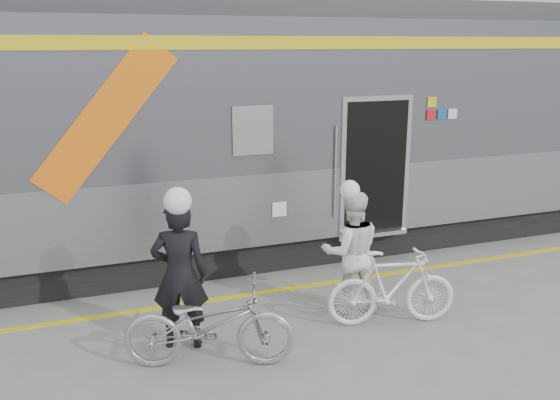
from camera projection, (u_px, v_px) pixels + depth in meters
name	position (u px, v px, depth m)	size (l,w,h in m)	color
ground	(278.00, 377.00, 6.31)	(90.00, 90.00, 0.00)	slate
train	(214.00, 131.00, 9.72)	(24.00, 3.17, 4.10)	black
safety_strip	(225.00, 298.00, 8.26)	(24.00, 0.12, 0.01)	gold
man	(180.00, 275.00, 6.76)	(0.64, 0.42, 1.77)	black
bicycle_left	(209.00, 325.00, 6.43)	(0.65, 1.85, 0.97)	#9B9DA2
woman	(351.00, 252.00, 7.71)	(0.79, 0.62, 1.62)	white
bicycle_right	(392.00, 287.00, 7.39)	(0.46, 1.64, 0.98)	white
helmet_man	(176.00, 187.00, 6.49)	(0.31, 0.31, 0.31)	white
helmet_woman	(354.00, 182.00, 7.47)	(0.26, 0.26, 0.26)	white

